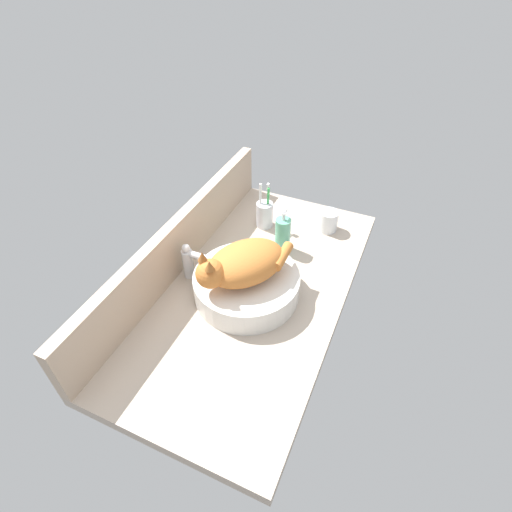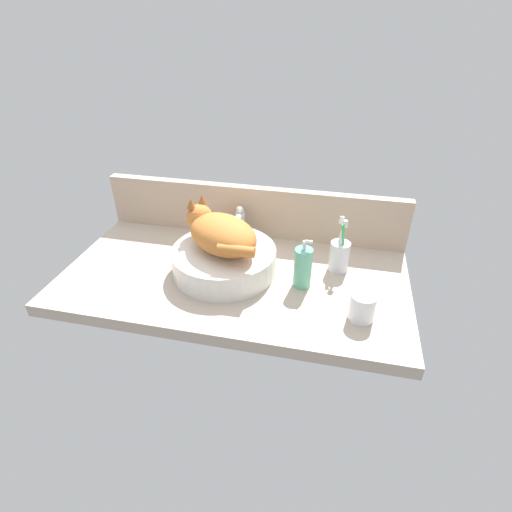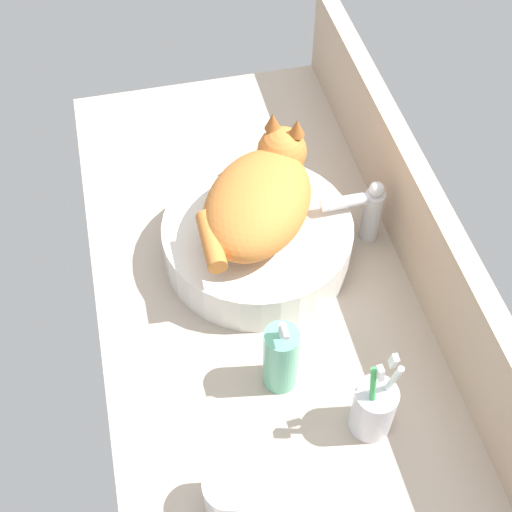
{
  "view_description": "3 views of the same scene",
  "coord_description": "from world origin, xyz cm",
  "px_view_note": "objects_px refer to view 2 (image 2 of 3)",
  "views": [
    {
      "loc": [
        -82.94,
        -37.85,
        94.89
      ],
      "look_at": [
        6.83,
        1.89,
        7.67
      ],
      "focal_mm": 28.0,
      "sensor_mm": 36.0,
      "label": 1
    },
    {
      "loc": [
        30.08,
        -102.74,
        74.51
      ],
      "look_at": [
        8.26,
        -4.55,
        10.67
      ],
      "focal_mm": 28.0,
      "sensor_mm": 36.0,
      "label": 2
    },
    {
      "loc": [
        75.42,
        -17.84,
        101.58
      ],
      "look_at": [
        3.4,
        -1.24,
        8.58
      ],
      "focal_mm": 50.0,
      "sensor_mm": 36.0,
      "label": 3
    }
  ],
  "objects_px": {
    "cat": "(220,232)",
    "sink_basin": "(224,260)",
    "soap_dispenser": "(303,267)",
    "toothbrush_cup": "(339,255)",
    "water_glass": "(362,308)",
    "faucet": "(239,224)"
  },
  "relations": [
    {
      "from": "soap_dispenser",
      "to": "toothbrush_cup",
      "type": "bearing_deg",
      "value": 47.23
    },
    {
      "from": "water_glass",
      "to": "toothbrush_cup",
      "type": "bearing_deg",
      "value": 107.6
    },
    {
      "from": "faucet",
      "to": "toothbrush_cup",
      "type": "distance_m",
      "value": 0.38
    },
    {
      "from": "cat",
      "to": "water_glass",
      "type": "relative_size",
      "value": 3.72
    },
    {
      "from": "toothbrush_cup",
      "to": "soap_dispenser",
      "type": "bearing_deg",
      "value": -132.77
    },
    {
      "from": "sink_basin",
      "to": "cat",
      "type": "xyz_separation_m",
      "value": [
        -0.01,
        0.01,
        0.1
      ]
    },
    {
      "from": "sink_basin",
      "to": "faucet",
      "type": "distance_m",
      "value": 0.2
    },
    {
      "from": "faucet",
      "to": "soap_dispenser",
      "type": "distance_m",
      "value": 0.34
    },
    {
      "from": "faucet",
      "to": "toothbrush_cup",
      "type": "xyz_separation_m",
      "value": [
        0.36,
        -0.11,
        -0.02
      ]
    },
    {
      "from": "cat",
      "to": "faucet",
      "type": "relative_size",
      "value": 2.22
    },
    {
      "from": "sink_basin",
      "to": "soap_dispenser",
      "type": "distance_m",
      "value": 0.26
    },
    {
      "from": "sink_basin",
      "to": "water_glass",
      "type": "bearing_deg",
      "value": -17.96
    },
    {
      "from": "toothbrush_cup",
      "to": "water_glass",
      "type": "distance_m",
      "value": 0.25
    },
    {
      "from": "soap_dispenser",
      "to": "sink_basin",
      "type": "bearing_deg",
      "value": 174.91
    },
    {
      "from": "soap_dispenser",
      "to": "water_glass",
      "type": "relative_size",
      "value": 2.01
    },
    {
      "from": "faucet",
      "to": "toothbrush_cup",
      "type": "bearing_deg",
      "value": -16.76
    },
    {
      "from": "cat",
      "to": "faucet",
      "type": "bearing_deg",
      "value": 86.73
    },
    {
      "from": "cat",
      "to": "sink_basin",
      "type": "bearing_deg",
      "value": -30.81
    },
    {
      "from": "cat",
      "to": "soap_dispenser",
      "type": "relative_size",
      "value": 1.85
    },
    {
      "from": "cat",
      "to": "faucet",
      "type": "distance_m",
      "value": 0.21
    },
    {
      "from": "sink_basin",
      "to": "cat",
      "type": "distance_m",
      "value": 0.1
    },
    {
      "from": "faucet",
      "to": "water_glass",
      "type": "xyz_separation_m",
      "value": [
        0.44,
        -0.34,
        -0.04
      ]
    }
  ]
}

